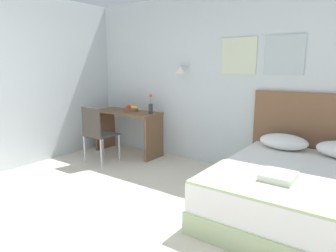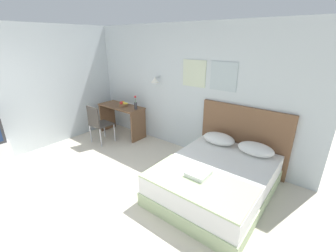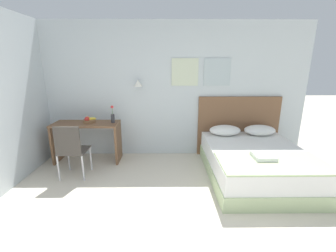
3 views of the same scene
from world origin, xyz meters
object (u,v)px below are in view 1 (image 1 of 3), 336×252
(desk, at_px, (128,124))
(flower_vase, at_px, (151,106))
(folded_towel_near_foot, at_px, (278,176))
(pillow_left, at_px, (284,142))
(headboard, at_px, (317,141))
(bed, at_px, (295,193))
(desk_chair, at_px, (96,131))
(fruit_bowl, at_px, (131,109))
(throw_blanket, at_px, (282,187))

(desk, bearing_deg, flower_vase, 2.01)
(folded_towel_near_foot, bearing_deg, pillow_left, 102.77)
(headboard, distance_m, flower_vase, 2.54)
(bed, relative_size, headboard, 1.18)
(folded_towel_near_foot, bearing_deg, flower_vase, 154.76)
(bed, height_order, desk_chair, desk_chair)
(headboard, relative_size, desk, 1.35)
(desk_chair, distance_m, fruit_bowl, 0.79)
(fruit_bowl, bearing_deg, bed, -13.70)
(pillow_left, bearing_deg, bed, -65.26)
(flower_vase, bearing_deg, desk_chair, -126.07)
(bed, xyz_separation_m, throw_blanket, (0.00, -0.57, 0.27))
(headboard, height_order, fruit_bowl, headboard)
(desk_chair, bearing_deg, fruit_bowl, 84.01)
(folded_towel_near_foot, xyz_separation_m, flower_vase, (-2.43, 1.15, 0.33))
(desk, xyz_separation_m, flower_vase, (0.51, 0.02, 0.35))
(bed, xyz_separation_m, desk_chair, (-3.04, -0.02, 0.29))
(throw_blanket, height_order, fruit_bowl, fruit_bowl)
(desk_chair, height_order, fruit_bowl, desk_chair)
(folded_towel_near_foot, distance_m, flower_vase, 2.71)
(desk_chair, height_order, flower_vase, flower_vase)
(bed, distance_m, flower_vase, 2.68)
(fruit_bowl, bearing_deg, desk_chair, -95.99)
(fruit_bowl, distance_m, flower_vase, 0.46)
(folded_towel_near_foot, height_order, desk_chair, desk_chair)
(pillow_left, height_order, throw_blanket, pillow_left)
(bed, bearing_deg, pillow_left, 114.74)
(flower_vase, bearing_deg, pillow_left, 0.69)
(fruit_bowl, bearing_deg, pillow_left, 0.37)
(bed, distance_m, pillow_left, 0.89)
(headboard, xyz_separation_m, pillow_left, (-0.34, -0.28, -0.01))
(pillow_left, height_order, fruit_bowl, fruit_bowl)
(pillow_left, height_order, flower_vase, flower_vase)
(desk, relative_size, flower_vase, 3.70)
(pillow_left, bearing_deg, desk, -179.06)
(pillow_left, height_order, desk_chair, desk_chair)
(bed, relative_size, flower_vase, 5.93)
(headboard, relative_size, throw_blanket, 1.11)
(bed, bearing_deg, fruit_bowl, 166.30)
(bed, xyz_separation_m, fruit_bowl, (-2.96, 0.72, 0.56))
(desk, height_order, fruit_bowl, fruit_bowl)
(flower_vase, bearing_deg, fruit_bowl, 178.88)
(folded_towel_near_foot, relative_size, flower_vase, 0.92)
(headboard, height_order, folded_towel_near_foot, headboard)
(bed, bearing_deg, flower_vase, 164.12)
(desk, bearing_deg, headboard, 6.06)
(headboard, relative_size, pillow_left, 2.77)
(bed, bearing_deg, desk, 167.05)
(headboard, relative_size, fruit_bowl, 6.53)
(headboard, xyz_separation_m, throw_blanket, (0.00, -1.59, -0.09))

